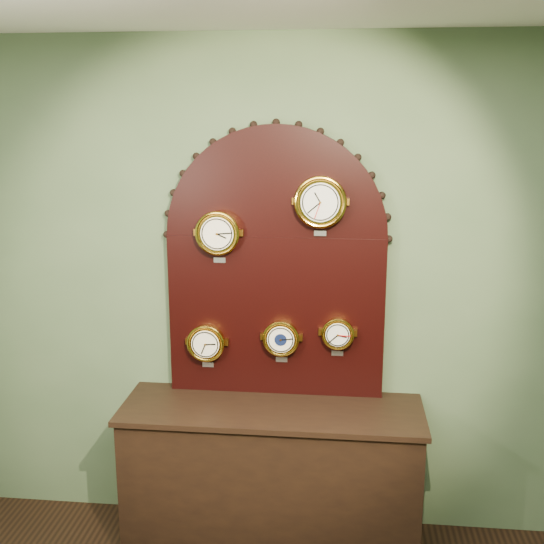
# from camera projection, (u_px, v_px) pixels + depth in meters

# --- Properties ---
(wall_back) EXTENTS (4.00, 0.00, 4.00)m
(wall_back) POSITION_uv_depth(u_px,v_px,m) (277.00, 293.00, 3.75)
(wall_back) COLOR #526B49
(wall_back) RESTS_ON ground
(shop_counter) EXTENTS (1.60, 0.50, 0.80)m
(shop_counter) POSITION_uv_depth(u_px,v_px,m) (272.00, 479.00, 3.72)
(shop_counter) COLOR black
(shop_counter) RESTS_ON ground_plane
(display_board) EXTENTS (1.26, 0.06, 1.53)m
(display_board) POSITION_uv_depth(u_px,v_px,m) (276.00, 255.00, 3.65)
(display_board) COLOR black
(display_board) RESTS_ON shop_counter
(roman_clock) EXTENTS (0.24, 0.08, 0.29)m
(roman_clock) POSITION_uv_depth(u_px,v_px,m) (218.00, 233.00, 3.59)
(roman_clock) COLOR gold
(roman_clock) RESTS_ON display_board
(arabic_clock) EXTENTS (0.28, 0.08, 0.32)m
(arabic_clock) POSITION_uv_depth(u_px,v_px,m) (320.00, 202.00, 3.49)
(arabic_clock) COLOR gold
(arabic_clock) RESTS_ON display_board
(hygrometer) EXTENTS (0.21, 0.08, 0.26)m
(hygrometer) POSITION_uv_depth(u_px,v_px,m) (206.00, 343.00, 3.74)
(hygrometer) COLOR gold
(hygrometer) RESTS_ON display_board
(barometer) EXTENTS (0.20, 0.08, 0.25)m
(barometer) POSITION_uv_depth(u_px,v_px,m) (281.00, 338.00, 3.69)
(barometer) COLOR gold
(barometer) RESTS_ON display_board
(tide_clock) EXTENTS (0.18, 0.08, 0.23)m
(tide_clock) POSITION_uv_depth(u_px,v_px,m) (338.00, 333.00, 3.65)
(tide_clock) COLOR gold
(tide_clock) RESTS_ON display_board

